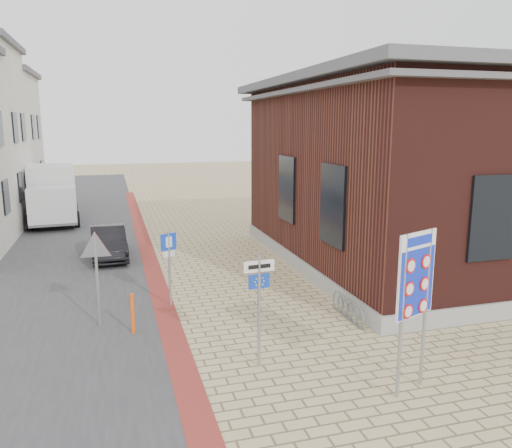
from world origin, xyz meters
TOP-DOWN VIEW (x-y plane):
  - ground at (0.00, 0.00)m, footprint 120.00×120.00m
  - road_strip at (-5.50, 15.00)m, footprint 7.00×60.00m
  - curb_strip at (-2.00, 10.00)m, footprint 0.60×40.00m
  - brick_building at (8.99, 7.00)m, footprint 13.00×13.00m
  - bike_rack at (2.65, 2.20)m, footprint 0.08×1.80m
  - sedan at (-3.49, 10.53)m, footprint 1.46×3.75m
  - box_truck at (-6.29, 18.83)m, footprint 2.80×5.87m
  - border_sign at (2.14, -1.50)m, footprint 1.03×0.45m
  - essen_sign at (-0.39, 0.30)m, footprint 0.68×0.09m
  - parking_sign at (-1.80, 4.50)m, footprint 0.46×0.24m
  - yield_sign at (-3.72, 3.50)m, footprint 0.88×0.08m
  - bollard at (-2.92, 2.80)m, footprint 0.10×0.10m

SIDE VIEW (x-z plane):
  - ground at x=0.00m, z-range 0.00..0.00m
  - road_strip at x=-5.50m, z-range 0.00..0.02m
  - curb_strip at x=-2.00m, z-range 0.00..0.03m
  - bike_rack at x=2.65m, z-range -0.04..0.56m
  - bollard at x=-2.92m, z-range 0.00..1.04m
  - sedan at x=-3.49m, z-range 0.00..1.22m
  - parking_sign at x=-1.80m, z-range 0.38..2.58m
  - box_truck at x=-6.29m, z-range 0.05..3.03m
  - essen_sign at x=-0.39m, z-range 0.41..2.92m
  - yield_sign at x=-3.72m, z-range 0.65..3.12m
  - border_sign at x=2.14m, z-range 0.71..3.91m
  - brick_building at x=8.99m, z-range 0.09..6.89m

